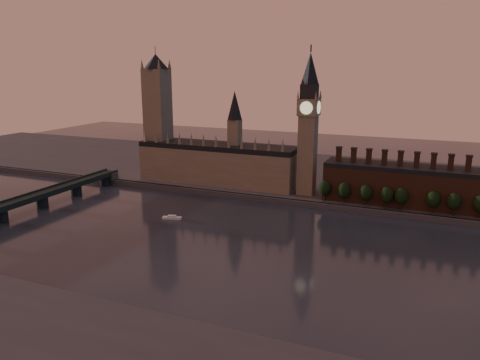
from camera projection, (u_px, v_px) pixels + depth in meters
The scene contains 16 objects.
ground at pixel (235, 248), 255.09m from camera, with size 900.00×900.00×0.00m, color black.
north_bank at pixel (315, 176), 413.85m from camera, with size 900.00×182.00×4.00m.
palace_of_westminster at pixel (218, 161), 377.02m from camera, with size 130.00×30.30×74.00m.
victoria_tower at pixel (158, 112), 389.12m from camera, with size 24.00×24.00×108.00m.
big_ben at pixel (308, 123), 336.08m from camera, with size 15.00×15.00×107.00m.
chimney_block at pixel (406, 185), 318.98m from camera, with size 110.00×25.00×37.00m.
embankment_tree_0 at pixel (325, 188), 326.79m from camera, with size 8.60×8.60×14.88m.
embankment_tree_1 at pixel (344, 190), 320.88m from camera, with size 8.60×8.60×14.88m.
embankment_tree_2 at pixel (366, 193), 314.85m from camera, with size 8.60×8.60×14.88m.
embankment_tree_3 at pixel (387, 195), 309.61m from camera, with size 8.60×8.60×14.88m.
embankment_tree_4 at pixel (401, 196), 307.04m from camera, with size 8.60×8.60×14.88m.
embankment_tree_5 at pixel (433, 200), 299.30m from camera, with size 8.60×8.60×14.88m.
embankment_tree_6 at pixel (454, 201), 295.07m from camera, with size 8.60×8.60×14.88m.
embankment_tree_7 at pixel (480, 204), 290.05m from camera, with size 8.60×8.60×14.88m.
westminster_bridge at pixel (19, 204), 309.45m from camera, with size 14.00×200.00×11.55m.
river_boat at pixel (172, 218), 303.32m from camera, with size 12.94×6.87×2.49m.
Camera 1 is at (95.46, -218.83, 97.31)m, focal length 35.00 mm.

